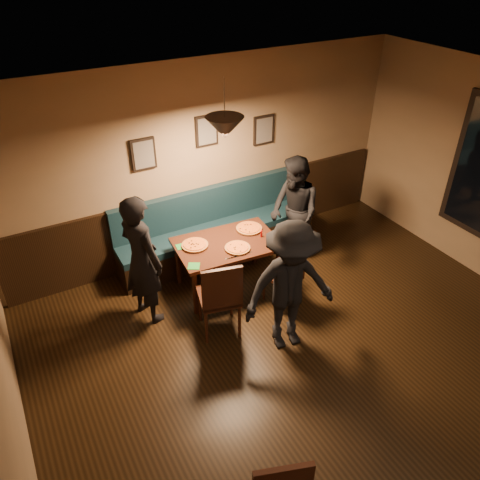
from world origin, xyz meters
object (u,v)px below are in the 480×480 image
Objects in this scene: soda_glass at (277,236)px; tabasco_bottle at (261,233)px; chair_near_left at (219,295)px; diner_right at (294,212)px; chair_near_right at (283,274)px; diner_left at (142,260)px; dining_table at (227,265)px; booth_bench at (218,226)px; diner_front at (290,288)px.

soda_glass is 1.19× the size of tabasco_bottle.
soda_glass is at bearing 34.92° from chair_near_left.
diner_right is 13.38× the size of tabasco_bottle.
diner_left reaches higher than chair_near_right.
soda_glass is (0.59, -0.28, 0.42)m from dining_table.
dining_table is 1.24m from diner_left.
booth_bench reaches higher than soda_glass.
chair_near_left is 0.64× the size of diner_front.
soda_glass is 0.22m from tabasco_bottle.
diner_front reaches higher than dining_table.
chair_near_right is at bearing -39.17° from diner_right.
dining_table is at bearing -82.26° from diner_right.
dining_table is 0.80× the size of diner_front.
dining_table is at bearing 118.45° from chair_near_right.
chair_near_left is at bearing -154.37° from diner_left.
diner_front is at bearing -106.50° from tabasco_bottle.
diner_front is at bearing -80.08° from dining_table.
dining_table is at bearing -108.09° from booth_bench.
booth_bench is 21.10× the size of soda_glass.
booth_bench is at bearing 77.46° from chair_near_left.
diner_left is at bearing 144.70° from diner_front.
booth_bench is at bearing 109.24° from soda_glass.
soda_glass is at bearing -51.58° from diner_right.
diner_left is at bearing -174.14° from dining_table.
tabasco_bottle is at bearing 46.29° from chair_near_left.
chair_near_right is 0.53× the size of diner_front.
dining_table is at bearing -108.54° from diner_left.
diner_left reaches higher than soda_glass.
booth_bench reaches higher than tabasco_bottle.
diner_left is 1.06× the size of diner_right.
tabasco_bottle is (-0.01, 0.53, 0.33)m from chair_near_right.
diner_right is 0.98× the size of diner_front.
chair_near_left reaches higher than chair_near_right.
soda_glass is (0.12, 0.34, 0.34)m from chair_near_right.
booth_bench is at bearing 96.02° from diner_front.
diner_right is at bearing 9.94° from dining_table.
chair_near_left is 0.88m from diner_front.
chair_near_left reaches higher than soda_glass.
diner_front is at bearing -33.66° from diner_right.
diner_front is 1.10m from soda_glass.
diner_right is (0.88, -0.63, 0.30)m from booth_bench.
diner_front reaches higher than soda_glass.
diner_front is 11.53× the size of soda_glass.
diner_left reaches higher than dining_table.
chair_near_left is 1.80m from diner_right.
diner_front reaches higher than diner_right.
tabasco_bottle is (0.23, -0.83, 0.27)m from booth_bench.
chair_near_left reaches higher than booth_bench.
dining_table is 1.51× the size of chair_near_right.
soda_glass is at bearing -55.37° from tabasco_bottle.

